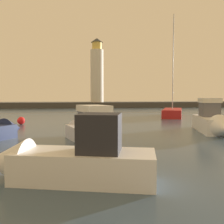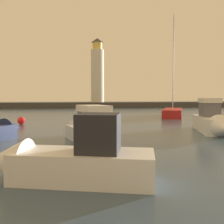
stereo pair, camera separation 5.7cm
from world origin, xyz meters
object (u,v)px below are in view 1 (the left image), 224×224
sailboat_moored (173,112)px  mooring_buoy (21,121)px  lighthouse (97,72)px  motorboat_0 (213,122)px  motorboat_6 (86,129)px  motorboat_1 (63,160)px

sailboat_moored → mooring_buoy: sailboat_moored is taller
lighthouse → motorboat_0: bearing=-84.0°
motorboat_6 → sailboat_moored: (13.61, 18.34, -0.18)m
sailboat_moored → mooring_buoy: (-19.92, -7.23, -0.23)m
mooring_buoy → motorboat_6: bearing=-60.4°
motorboat_6 → lighthouse: bearing=83.6°
motorboat_1 → motorboat_6: motorboat_6 is taller
lighthouse → motorboat_0: size_ratio=2.22×
lighthouse → motorboat_0: 48.16m
motorboat_0 → sailboat_moored: sailboat_moored is taller
motorboat_0 → motorboat_1: (-11.75, -10.12, -0.17)m
lighthouse → motorboat_0: lighthouse is taller
motorboat_0 → motorboat_6: 10.76m
sailboat_moored → motorboat_0: bearing=-101.0°
lighthouse → sailboat_moored: (8.07, -31.19, -8.68)m
sailboat_moored → mooring_buoy: bearing=-160.1°
motorboat_0 → motorboat_1: motorboat_0 is taller
motorboat_6 → motorboat_1: bearing=-99.2°
motorboat_1 → motorboat_0: bearing=40.7°
motorboat_1 → mooring_buoy: bearing=105.0°
motorboat_1 → mooring_buoy: 19.54m
motorboat_6 → mooring_buoy: 12.78m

